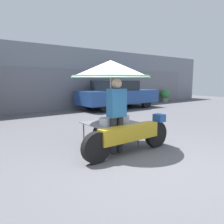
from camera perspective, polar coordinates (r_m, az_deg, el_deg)
ground_plane at (r=4.37m, az=7.84°, el=-12.65°), size 36.00×36.00×0.00m
shopfront_building at (r=11.99m, az=-23.80°, el=8.00°), size 28.00×2.06×3.32m
vendor_motorcycle_cart at (r=4.93m, az=0.28°, el=7.88°), size 2.28×1.79×2.00m
vendor_person at (r=4.60m, az=1.22°, el=0.01°), size 0.38×0.22×1.60m
parked_car at (r=12.08m, az=1.47°, el=4.63°), size 4.66×1.76×1.55m
potted_plant at (r=16.39m, az=13.71°, el=4.34°), size 0.68×0.68×0.90m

